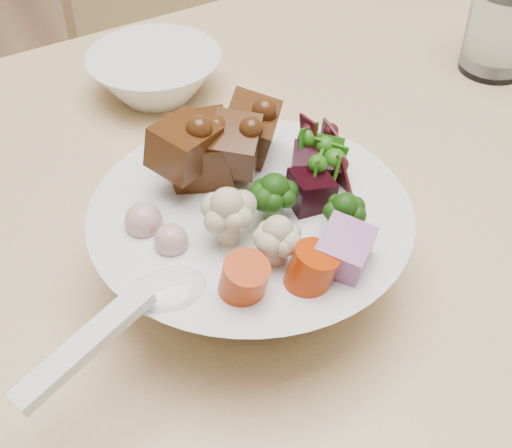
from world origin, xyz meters
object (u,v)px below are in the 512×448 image
object	(u,v)px
side_bowl	(155,75)
food_bowl	(252,237)
dining_table	(506,155)
water_glass	(502,21)
chair_far	(209,46)

from	to	relation	value
side_bowl	food_bowl	bearing A→B (deg)	-94.40
food_bowl	dining_table	bearing A→B (deg)	15.41
dining_table	water_glass	size ratio (longest dim) A/B	11.31
food_bowl	side_bowl	bearing A→B (deg)	85.60
dining_table	side_bowl	world-z (taller)	side_bowl
chair_far	water_glass	world-z (taller)	chair_far
chair_far	side_bowl	size ratio (longest dim) A/B	5.92
dining_table	water_glass	world-z (taller)	water_glass
chair_far	food_bowl	distance (m)	0.75
food_bowl	water_glass	world-z (taller)	food_bowl
dining_table	side_bowl	bearing A→B (deg)	145.48
chair_far	dining_table	bearing A→B (deg)	-96.22
food_bowl	side_bowl	xyz separation A→B (m)	(0.02, 0.30, -0.02)
water_glass	side_bowl	size ratio (longest dim) A/B	0.90
food_bowl	water_glass	size ratio (longest dim) A/B	1.89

